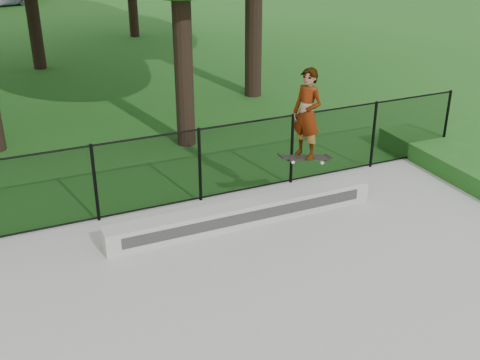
{
  "coord_description": "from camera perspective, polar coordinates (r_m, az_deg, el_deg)",
  "views": [
    {
      "loc": [
        -1.59,
        -4.03,
        5.4
      ],
      "look_at": [
        2.08,
        4.2,
        1.2
      ],
      "focal_mm": 45.0,
      "sensor_mm": 36.0,
      "label": 1
    }
  ],
  "objects": [
    {
      "name": "grind_ledge",
      "position": [
        10.88,
        0.36,
        -3.18
      ],
      "size": [
        5.1,
        0.4,
        0.41
      ],
      "primitive_type": "cube",
      "color": "#B7B7B2",
      "rests_on": "concrete_slab"
    },
    {
      "name": "skater_airborne",
      "position": [
        10.45,
        6.38,
        6.07
      ],
      "size": [
        0.83,
        0.67,
        1.74
      ],
      "color": "black",
      "rests_on": "ground"
    },
    {
      "name": "chainlink_fence",
      "position": [
        11.05,
        -13.58,
        -0.29
      ],
      "size": [
        16.06,
        0.06,
        1.5
      ],
      "color": "black",
      "rests_on": "concrete_slab"
    }
  ]
}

